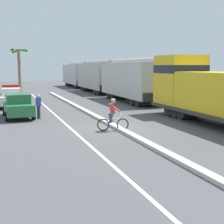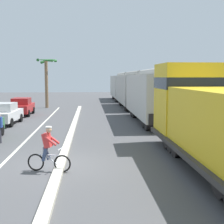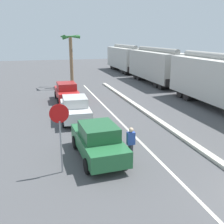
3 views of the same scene
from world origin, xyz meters
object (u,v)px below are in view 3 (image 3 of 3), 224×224
Objects in this scene: parked_car_green at (98,141)px; pedestrian_by_cars at (131,144)px; hopper_car_trailing at (125,58)px; parked_car_red at (67,92)px; hopper_car_lead at (220,81)px; palm_tree_near at (71,49)px; stop_sign at (60,125)px; hopper_car_middle at (156,66)px; parked_car_white at (75,108)px.

parked_car_green and pedestrian_by_cars have the same top height.
parked_car_red is at bearing -121.91° from hopper_car_trailing.
palm_tree_near is (-9.81, 12.11, 1.99)m from hopper_car_lead.
hopper_car_lead is 12.12m from pedestrian_by_cars.
parked_car_green is 2.31m from stop_sign.
palm_tree_near is at bearing 78.68° from parked_car_red.
hopper_car_lead is at bearing -90.00° from hopper_car_middle.
parked_car_white is 7.07m from stop_sign.
parked_car_white is at bearing -178.21° from hopper_car_lead.
palm_tree_near is (2.93, 19.26, 2.05)m from stop_sign.
pedestrian_by_cars is at bearing -83.39° from parked_car_red.
parked_car_green is 1.49× the size of stop_sign.
hopper_car_lead and hopper_car_trailing have the same top height.
hopper_car_trailing reaches higher than stop_sign.
hopper_car_trailing is 2.51× the size of parked_car_red.
parked_car_green is 11.45m from parked_car_red.
parked_car_red is at bearing 82.85° from stop_sign.
hopper_car_lead is 12.41m from parked_car_red.
hopper_car_middle is 2.51× the size of parked_car_red.
hopper_car_lead reaches higher than parked_car_red.
palm_tree_near reaches higher than parked_car_white.
parked_car_green is at bearing -87.77° from parked_car_white.
hopper_car_middle is 20.97m from parked_car_green.
hopper_car_trailing is at bearing 90.00° from hopper_car_lead.
hopper_car_middle is at bearing 62.44° from pedestrian_by_cars.
palm_tree_near is (-9.81, -11.09, 1.99)m from hopper_car_trailing.
palm_tree_near is at bearing 86.24° from parked_car_green.
pedestrian_by_cars is (0.05, -19.20, -3.22)m from palm_tree_near.
hopper_car_middle is 11.60m from hopper_car_trailing.
hopper_car_trailing reaches higher than pedestrian_by_cars.
hopper_car_trailing is 2.48× the size of parked_car_green.
parked_car_red is at bearing 96.61° from pedestrian_by_cars.
parked_car_green is 1.01× the size of parked_car_red.
hopper_car_trailing is (0.00, 23.20, 0.00)m from hopper_car_lead.
hopper_car_trailing is 2.48× the size of parked_car_white.
hopper_car_trailing is 31.42m from parked_car_green.
palm_tree_near reaches higher than hopper_car_trailing.
hopper_car_lead is 12.70m from parked_car_green.
parked_car_white is (-0.23, 5.85, 0.00)m from parked_car_green.
stop_sign reaches higher than parked_car_white.
parked_car_red is 12.41m from pedestrian_by_cars.
parked_car_red is 0.74× the size of palm_tree_near.
parked_car_red is 1.47× the size of stop_sign.
parked_car_red and pedestrian_by_cars have the same top height.
palm_tree_near reaches higher than hopper_car_lead.
palm_tree_near is at bearing -131.49° from hopper_car_trailing.
parked_car_white is 6.90m from pedestrian_by_cars.
hopper_car_trailing reaches higher than parked_car_green.
hopper_car_trailing is at bearing 67.24° from stop_sign.
parked_car_red is (-11.18, -6.36, -1.26)m from hopper_car_middle.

